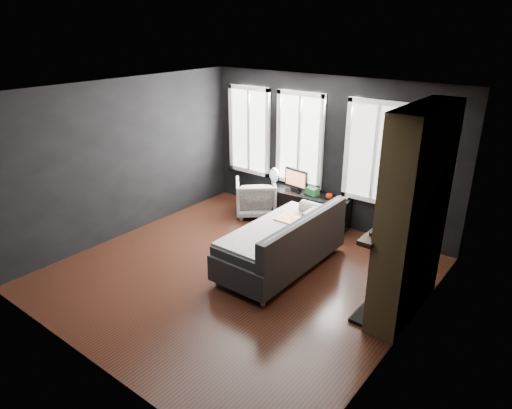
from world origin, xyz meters
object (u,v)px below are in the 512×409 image
Objects in this scene: armchair at (256,196)px; book at (338,192)px; monitor at (296,178)px; sofa at (281,239)px; media_console at (305,207)px; mantel_vase at (407,203)px; mug at (329,196)px.

armchair is 3.16× the size of book.
sofa is at bearing -57.43° from monitor.
book is at bearing 90.94° from sofa.
monitor is 2.12× the size of book.
sofa is 1.80m from book.
media_console is at bearing 6.40° from monitor.
sofa is at bearing 98.08° from armchair.
monitor is at bearing 176.66° from media_console.
mantel_vase is at bearing -31.27° from media_console.
media_console is 3.26× the size of monitor.
mug is (0.71, -0.01, -0.18)m from monitor.
mantel_vase reaches higher than mug.
media_console is at bearing 179.18° from mug.
mantel_vase is at bearing -33.42° from mug.
mantel_vase is at bearing 17.12° from sofa.
mantel_vase is (3.24, -0.90, 0.93)m from armchair.
mantel_vase reaches higher than book.
sofa is 19.21× the size of mug.
mug is (0.49, -0.01, 0.35)m from media_console.
armchair is 0.46× the size of media_console.
monitor reaches higher than sofa.
armchair is 1.50m from mug.
book is (0.11, 0.10, 0.07)m from mug.
mug is (1.45, 0.28, 0.25)m from armchair.
sofa reaches higher than media_console.
mug is 0.17m from book.
monitor reaches higher than mug.
armchair is 1.64m from book.
armchair is 1.49× the size of monitor.
mug is at bearing 150.69° from armchair.
media_console is 0.74m from book.
mantel_vase is at bearing -19.38° from monitor.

